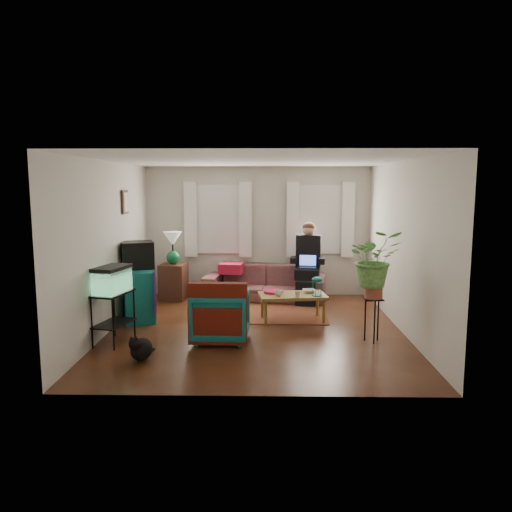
{
  "coord_description": "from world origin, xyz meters",
  "views": [
    {
      "loc": [
        0.15,
        -7.57,
        2.24
      ],
      "look_at": [
        0.0,
        0.4,
        1.1
      ],
      "focal_mm": 35.0,
      "sensor_mm": 36.0,
      "label": 1
    }
  ],
  "objects_px": {
    "aquarium_stand": "(114,318)",
    "armchair": "(221,313)",
    "plant_stand": "(373,320)",
    "coffee_table": "(292,308)",
    "side_table": "(174,282)",
    "sofa": "(265,277)",
    "dresser": "(138,294)"
  },
  "relations": [
    {
      "from": "dresser",
      "to": "aquarium_stand",
      "type": "relative_size",
      "value": 1.28
    },
    {
      "from": "side_table",
      "to": "armchair",
      "type": "distance_m",
      "value": 2.84
    },
    {
      "from": "sofa",
      "to": "plant_stand",
      "type": "distance_m",
      "value": 3.08
    },
    {
      "from": "aquarium_stand",
      "to": "armchair",
      "type": "xyz_separation_m",
      "value": [
        1.51,
        0.16,
        0.04
      ]
    },
    {
      "from": "sofa",
      "to": "side_table",
      "type": "relative_size",
      "value": 3.3
    },
    {
      "from": "sofa",
      "to": "dresser",
      "type": "bearing_deg",
      "value": -137.01
    },
    {
      "from": "sofa",
      "to": "armchair",
      "type": "distance_m",
      "value": 2.69
    },
    {
      "from": "dresser",
      "to": "coffee_table",
      "type": "relative_size",
      "value": 0.86
    },
    {
      "from": "side_table",
      "to": "plant_stand",
      "type": "height_order",
      "value": "side_table"
    },
    {
      "from": "plant_stand",
      "to": "armchair",
      "type": "bearing_deg",
      "value": 179.07
    },
    {
      "from": "aquarium_stand",
      "to": "armchair",
      "type": "height_order",
      "value": "armchair"
    },
    {
      "from": "side_table",
      "to": "aquarium_stand",
      "type": "xyz_separation_m",
      "value": [
        -0.35,
        -2.75,
        0.02
      ]
    },
    {
      "from": "aquarium_stand",
      "to": "armchair",
      "type": "relative_size",
      "value": 0.91
    },
    {
      "from": "aquarium_stand",
      "to": "plant_stand",
      "type": "relative_size",
      "value": 1.14
    },
    {
      "from": "aquarium_stand",
      "to": "coffee_table",
      "type": "relative_size",
      "value": 0.67
    },
    {
      "from": "side_table",
      "to": "armchair",
      "type": "bearing_deg",
      "value": -65.89
    },
    {
      "from": "side_table",
      "to": "coffee_table",
      "type": "relative_size",
      "value": 0.65
    },
    {
      "from": "dresser",
      "to": "armchair",
      "type": "height_order",
      "value": "dresser"
    },
    {
      "from": "side_table",
      "to": "aquarium_stand",
      "type": "bearing_deg",
      "value": -97.25
    },
    {
      "from": "armchair",
      "to": "coffee_table",
      "type": "height_order",
      "value": "armchair"
    },
    {
      "from": "dresser",
      "to": "sofa",
      "type": "bearing_deg",
      "value": 15.17
    },
    {
      "from": "armchair",
      "to": "coffee_table",
      "type": "bearing_deg",
      "value": -133.8
    },
    {
      "from": "armchair",
      "to": "plant_stand",
      "type": "relative_size",
      "value": 1.26
    },
    {
      "from": "sofa",
      "to": "side_table",
      "type": "distance_m",
      "value": 1.79
    },
    {
      "from": "sofa",
      "to": "dresser",
      "type": "distance_m",
      "value": 2.58
    },
    {
      "from": "side_table",
      "to": "coffee_table",
      "type": "distance_m",
      "value": 2.72
    },
    {
      "from": "sofa",
      "to": "aquarium_stand",
      "type": "distance_m",
      "value": 3.51
    },
    {
      "from": "side_table",
      "to": "coffee_table",
      "type": "bearing_deg",
      "value": -34.17
    },
    {
      "from": "armchair",
      "to": "dresser",
      "type": "bearing_deg",
      "value": -35.86
    },
    {
      "from": "sofa",
      "to": "plant_stand",
      "type": "height_order",
      "value": "sofa"
    },
    {
      "from": "aquarium_stand",
      "to": "coffee_table",
      "type": "xyz_separation_m",
      "value": [
        2.6,
        1.22,
        -0.14
      ]
    },
    {
      "from": "dresser",
      "to": "armchair",
      "type": "xyz_separation_m",
      "value": [
        1.5,
        -1.17,
        -0.02
      ]
    }
  ]
}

